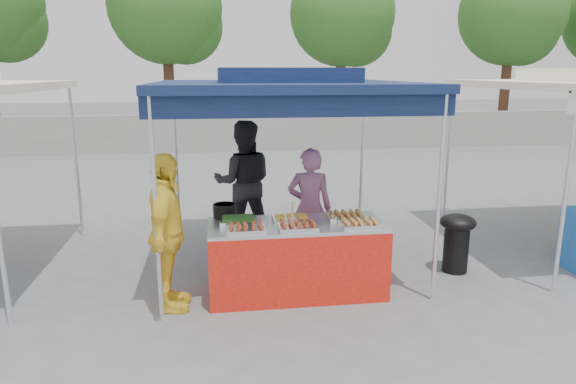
{
  "coord_description": "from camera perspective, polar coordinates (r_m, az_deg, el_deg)",
  "views": [
    {
      "loc": [
        -0.89,
        -5.61,
        2.52
      ],
      "look_at": [
        0.0,
        0.6,
        1.05
      ],
      "focal_mm": 32.0,
      "sensor_mm": 36.0,
      "label": 1
    }
  ],
  "objects": [
    {
      "name": "ground_plane",
      "position": [
        6.21,
        0.8,
        -10.74
      ],
      "size": [
        80.0,
        80.0,
        0.0
      ],
      "primitive_type": "plane",
      "color": "slate"
    },
    {
      "name": "back_wall",
      "position": [
        16.74,
        -5.07,
        6.58
      ],
      "size": [
        40.0,
        0.25,
        1.2
      ],
      "primitive_type": "cube",
      "color": "gray",
      "rests_on": "ground_plane"
    },
    {
      "name": "main_canopy",
      "position": [
        6.64,
        -0.46,
        11.9
      ],
      "size": [
        3.2,
        3.2,
        2.57
      ],
      "color": "silver",
      "rests_on": "ground_plane"
    },
    {
      "name": "tree_1",
      "position": [
        18.86,
        -12.98,
        18.93
      ],
      "size": [
        3.83,
        3.83,
        6.58
      ],
      "color": "#4B2D1D",
      "rests_on": "ground_plane"
    },
    {
      "name": "tree_2",
      "position": [
        19.45,
        6.42,
        18.66
      ],
      "size": [
        3.75,
        3.74,
        6.42
      ],
      "color": "#4B2D1D",
      "rests_on": "ground_plane"
    },
    {
      "name": "tree_3",
      "position": [
        21.5,
        23.87,
        17.31
      ],
      "size": [
        3.8,
        3.79,
        6.51
      ],
      "color": "#4B2D1D",
      "rests_on": "ground_plane"
    },
    {
      "name": "vendor_table",
      "position": [
        5.96,
        0.96,
        -7.39
      ],
      "size": [
        2.0,
        0.8,
        0.85
      ],
      "color": "red",
      "rests_on": "ground_plane"
    },
    {
      "name": "food_tray_fl",
      "position": [
        5.53,
        -4.69,
        -4.08
      ],
      "size": [
        0.42,
        0.3,
        0.07
      ],
      "color": "white",
      "rests_on": "vendor_table"
    },
    {
      "name": "food_tray_fm",
      "position": [
        5.58,
        1.08,
        -3.85
      ],
      "size": [
        0.42,
        0.3,
        0.07
      ],
      "color": "white",
      "rests_on": "vendor_table"
    },
    {
      "name": "food_tray_fr",
      "position": [
        5.73,
        7.97,
        -3.53
      ],
      "size": [
        0.42,
        0.3,
        0.07
      ],
      "color": "white",
      "rests_on": "vendor_table"
    },
    {
      "name": "food_tray_bl",
      "position": [
        5.83,
        -5.55,
        -3.17
      ],
      "size": [
        0.42,
        0.3,
        0.07
      ],
      "color": "white",
      "rests_on": "vendor_table"
    },
    {
      "name": "food_tray_bm",
      "position": [
        5.89,
        0.36,
        -2.92
      ],
      "size": [
        0.42,
        0.3,
        0.07
      ],
      "color": "white",
      "rests_on": "vendor_table"
    },
    {
      "name": "food_tray_br",
      "position": [
        6.01,
        6.38,
        -2.7
      ],
      "size": [
        0.42,
        0.3,
        0.07
      ],
      "color": "white",
      "rests_on": "vendor_table"
    },
    {
      "name": "cooking_pot",
      "position": [
        6.09,
        -7.06,
        -2.06
      ],
      "size": [
        0.27,
        0.27,
        0.16
      ],
      "primitive_type": "cylinder",
      "color": "black",
      "rests_on": "vendor_table"
    },
    {
      "name": "skewer_cup",
      "position": [
        5.63,
        0.51,
        -3.47
      ],
      "size": [
        0.09,
        0.09,
        0.11
      ],
      "primitive_type": "cylinder",
      "color": "silver",
      "rests_on": "vendor_table"
    },
    {
      "name": "wok_burner",
      "position": [
        6.93,
        18.24,
        -4.84
      ],
      "size": [
        0.46,
        0.46,
        0.77
      ],
      "rotation": [
        0.0,
        0.0,
        -0.17
      ],
      "color": "black",
      "rests_on": "ground_plane"
    },
    {
      "name": "crate_left",
      "position": [
        6.73,
        -2.41,
        -7.53
      ],
      "size": [
        0.47,
        0.33,
        0.28
      ],
      "primitive_type": "cube",
      "color": "#1740BC",
      "rests_on": "ground_plane"
    },
    {
      "name": "crate_right",
      "position": [
        6.81,
        2.66,
        -7.29
      ],
      "size": [
        0.46,
        0.32,
        0.28
      ],
      "primitive_type": "cube",
      "color": "#1740BC",
      "rests_on": "ground_plane"
    },
    {
      "name": "crate_stacked",
      "position": [
        6.72,
        2.69,
        -5.08
      ],
      "size": [
        0.46,
        0.32,
        0.28
      ],
      "primitive_type": "cube",
      "color": "#1740BC",
      "rests_on": "crate_right"
    },
    {
      "name": "vendor_woman",
      "position": [
        6.68,
        2.41,
        -1.82
      ],
      "size": [
        0.64,
        0.48,
        1.58
      ],
      "primitive_type": "imported",
      "rotation": [
        0.0,
        0.0,
        2.96
      ],
      "color": "#9F6593",
      "rests_on": "ground_plane"
    },
    {
      "name": "helper_man",
      "position": [
        7.64,
        -4.95,
        1.07
      ],
      "size": [
        0.94,
        0.75,
        1.84
      ],
      "primitive_type": "imported",
      "rotation": [
        0.0,
        0.0,
        3.08
      ],
      "color": "#222328",
      "rests_on": "ground_plane"
    },
    {
      "name": "customer_person",
      "position": [
        5.58,
        -13.28,
        -4.51
      ],
      "size": [
        0.46,
        1.02,
        1.71
      ],
      "primitive_type": "imported",
      "rotation": [
        0.0,
        0.0,
        1.53
      ],
      "color": "yellow",
      "rests_on": "ground_plane"
    }
  ]
}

